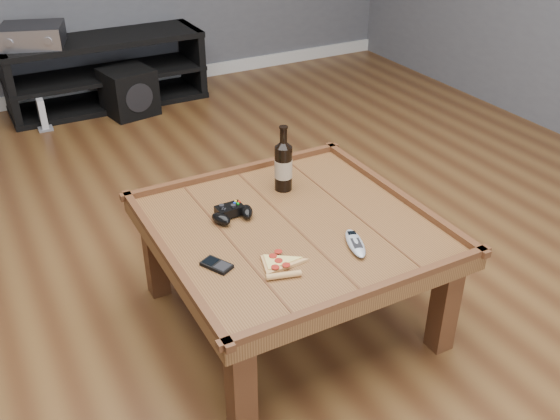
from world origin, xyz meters
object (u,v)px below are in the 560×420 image
beer_bottle (283,164)px  game_console (42,114)px  game_controller (232,213)px  pizza_slice (279,264)px  av_receiver (32,35)px  coffee_table (292,238)px  remote_control (355,243)px  media_console (106,72)px  smartphone (217,265)px  subwoofer (129,92)px

beer_bottle → game_console: beer_bottle is taller
game_controller → pizza_slice: size_ratio=0.76×
game_controller → av_receiver: (-0.27, 2.60, 0.10)m
av_receiver → game_console: av_receiver is taller
coffee_table → remote_control: 0.28m
pizza_slice → av_receiver: bearing=111.5°
coffee_table → game_controller: (-0.18, 0.15, 0.08)m
game_controller → av_receiver: av_receiver is taller
media_console → smartphone: media_console is taller
remote_control → game_console: bearing=122.5°
av_receiver → subwoofer: size_ratio=1.28×
av_receiver → subwoofer: av_receiver is taller
subwoofer → media_console: bearing=98.1°
pizza_slice → remote_control: 0.30m
pizza_slice → coffee_table: bearing=67.6°
media_console → av_receiver: av_receiver is taller
smartphone → av_receiver: size_ratio=0.25×
beer_bottle → pizza_slice: beer_bottle is taller
subwoofer → pizza_slice: bearing=-105.7°
remote_control → media_console: bearing=111.8°
beer_bottle → av_receiver: size_ratio=0.58×
game_controller → remote_control: size_ratio=0.96×
media_console → pizza_slice: size_ratio=5.85×
smartphone → remote_control: 0.50m
subwoofer → game_controller: bearing=-106.7°
smartphone → subwoofer: bearing=53.5°
media_console → subwoofer: 0.28m
beer_bottle → pizza_slice: 0.56m
subwoofer → game_console: size_ratio=1.76×
smartphone → av_receiver: av_receiver is taller
subwoofer → game_console: subwoofer is taller
smartphone → media_console: bearing=56.0°
av_receiver → remote_control: bearing=-61.0°
game_console → media_console: bearing=26.3°
coffee_table → smartphone: 0.38m
remote_control → subwoofer: size_ratio=0.51×
pizza_slice → beer_bottle: bearing=75.9°
coffee_table → smartphone: coffee_table is taller
media_console → beer_bottle: beer_bottle is taller
coffee_table → media_console: (0.00, 2.75, -0.15)m
beer_bottle → pizza_slice: bearing=-120.1°
beer_bottle → media_console: bearing=92.4°
media_console → remote_control: size_ratio=7.33×
smartphone → beer_bottle: bearing=12.1°
coffee_table → game_console: size_ratio=4.82×
pizza_slice → remote_control: size_ratio=1.25×
pizza_slice → subwoofer: size_ratio=0.64×
game_console → subwoofer: bearing=0.4°
coffee_table → game_console: (-0.52, 2.52, -0.29)m
pizza_slice → subwoofer: 2.74m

